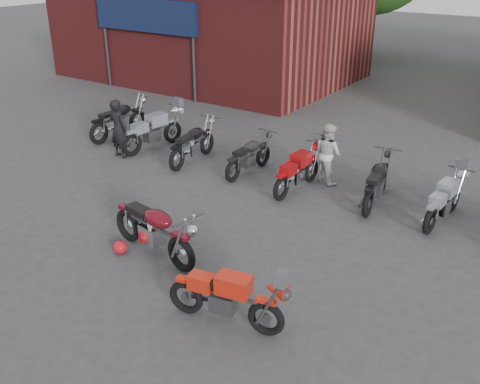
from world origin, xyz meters
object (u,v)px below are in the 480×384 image
Objects in this scene: helmet at (120,247)px; person_dark at (118,129)px; row_bike_6 at (445,198)px; row_bike_0 at (119,117)px; row_bike_3 at (249,154)px; sportbike at (227,295)px; vintage_motorcycle at (154,226)px; row_bike_4 at (298,169)px; row_bike_1 at (153,129)px; row_bike_2 at (193,141)px; person_light at (328,153)px; row_bike_5 at (377,180)px.

helmet is 5.36m from person_dark.
row_bike_6 is at bearing -168.89° from person_dark.
row_bike_0 is 1.18× the size of row_bike_3.
row_bike_6 is (1.76, 5.37, -0.01)m from sportbike.
person_dark is (-6.74, 4.25, 0.28)m from sportbike.
row_bike_4 is at bearing 88.69° from vintage_motorcycle.
helmet is 4.72m from row_bike_4.
helmet is at bearing -136.66° from row_bike_1.
person_light is at bearing -82.61° from row_bike_2.
row_bike_5 reaches higher than row_bike_3.
sportbike is at bearing 122.59° from person_light.
row_bike_5 is at bearing -177.28° from person_light.
sportbike is 1.14× the size of person_dark.
row_bike_4 is (1.54, -0.22, 0.02)m from row_bike_3.
helmet is (-0.62, -0.31, -0.50)m from vintage_motorcycle.
vintage_motorcycle is 1.46× the size of person_light.
row_bike_1 reaches higher than row_bike_2.
row_bike_0 reaches higher than row_bike_1.
person_dark is 5.25m from row_bike_4.
row_bike_4 reaches higher than sportbike.
row_bike_1 is at bearing 27.92° from person_light.
sportbike is at bearing -122.62° from row_bike_0.
row_bike_2 is (-4.81, 5.10, 0.04)m from sportbike.
row_bike_5 is (2.55, 4.55, -0.05)m from vintage_motorcycle.
row_bike_6 reaches higher than row_bike_3.
person_dark is 5.76m from person_light.
person_dark is 0.82× the size of row_bike_5.
row_bike_3 is 0.97× the size of row_bike_4.
row_bike_3 is at bearing -89.39° from row_bike_2.
row_bike_6 is at bearing -88.74° from row_bike_0.
row_bike_3 is (3.30, 0.01, -0.08)m from row_bike_1.
row_bike_4 is (1.35, 4.50, 0.42)m from helmet.
person_dark reaches higher than row_bike_1.
row_bike_0 is 1.08× the size of row_bike_5.
row_bike_1 is 6.66m from row_bike_5.
vintage_motorcycle is 1.17× the size of sportbike.
person_light is at bearing 86.56° from vintage_motorcycle.
row_bike_0 reaches higher than row_bike_4.
person_light is at bearing 84.71° from row_bike_6.
person_dark is 1.10m from row_bike_1.
row_bike_0 is at bearing 149.72° from vintage_motorcycle.
row_bike_1 reaches higher than row_bike_6.
row_bike_3 is (-0.19, 4.72, 0.40)m from helmet.
row_bike_1 is at bearing 89.70° from row_bike_4.
sportbike is 0.89× the size of row_bike_1.
person_dark is (-4.45, 3.38, 0.18)m from vintage_motorcycle.
row_bike_0 is (-6.75, -0.46, -0.13)m from person_light.
helmet is at bearing -175.72° from row_bike_3.
row_bike_6 is at bearing 60.68° from sportbike.
row_bike_1 is 1.05× the size of row_bike_5.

